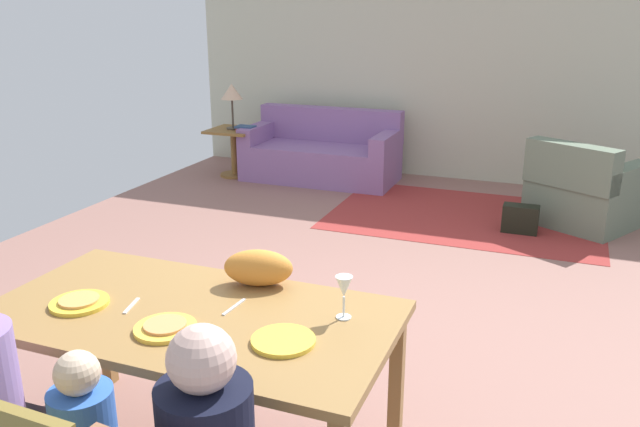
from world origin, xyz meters
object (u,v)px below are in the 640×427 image
object	(u,v)px
plate_near_man	(80,303)
handbag	(520,219)
dining_table	(191,327)
cat	(258,268)
wine_glass	(344,289)
side_table	(234,146)
couch	(322,154)
plate_near_child	(165,328)
plate_near_woman	(283,341)
book_lower	(247,129)
book_upper	(245,127)
table_lamp	(232,93)
armchair	(584,192)

from	to	relation	value
plate_near_man	handbag	world-z (taller)	plate_near_man
dining_table	cat	size ratio (longest dim) A/B	5.44
wine_glass	side_table	distance (m)	5.44
cat	couch	world-z (taller)	cat
plate_near_child	couch	world-z (taller)	couch
plate_near_woman	handbag	distance (m)	4.00
couch	handbag	size ratio (longest dim) A/B	5.60
plate_near_child	wine_glass	world-z (taller)	wine_glass
wine_glass	side_table	world-z (taller)	wine_glass
book_lower	book_upper	distance (m)	0.04
plate_near_man	book_lower	world-z (taller)	plate_near_man
side_table	book_lower	distance (m)	0.30
book_upper	couch	bearing A→B (deg)	17.82
plate_near_child	wine_glass	distance (m)	0.73
table_lamp	cat	bearing A→B (deg)	-59.99
plate_near_child	wine_glass	size ratio (longest dim) A/B	1.34
plate_near_child	handbag	xyz separation A→B (m)	(1.09, 3.98, -0.64)
dining_table	book_lower	bearing A→B (deg)	114.83
cat	book_upper	size ratio (longest dim) A/B	1.45
plate_near_child	couch	size ratio (longest dim) A/B	0.14
side_table	cat	bearing A→B (deg)	-59.99
side_table	book_upper	xyz separation A→B (m)	(0.18, -0.02, 0.24)
plate_near_man	book_upper	xyz separation A→B (m)	(-1.70, 4.79, -0.15)
plate_near_woman	cat	bearing A→B (deg)	126.02
dining_table	plate_near_woman	world-z (taller)	plate_near_woman
table_lamp	book_upper	world-z (taller)	table_lamp
dining_table	wine_glass	distance (m)	0.68
armchair	book_upper	bearing A→B (deg)	173.61
plate_near_man	handbag	bearing A→B (deg)	68.15
wine_glass	cat	xyz separation A→B (m)	(-0.48, 0.17, -0.05)
book_upper	handbag	distance (m)	3.42
dining_table	table_lamp	xyz separation A→B (m)	(-2.36, 4.70, 0.32)
couch	handbag	distance (m)	2.67
book_upper	plate_near_man	bearing A→B (deg)	-70.47
cat	plate_near_child	bearing A→B (deg)	-121.64
dining_table	book_upper	world-z (taller)	dining_table
cat	table_lamp	xyz separation A→B (m)	(-2.51, 4.34, 0.16)
plate_near_man	book_upper	distance (m)	5.09
book_upper	wine_glass	bearing A→B (deg)	-58.01
armchair	book_lower	world-z (taller)	armchair
cat	side_table	size ratio (longest dim) A/B	0.55
plate_near_man	side_table	bearing A→B (deg)	111.32
plate_near_woman	handbag	xyz separation A→B (m)	(0.61, 3.90, -0.64)
plate_near_man	couch	distance (m)	5.16
dining_table	side_table	distance (m)	5.26
plate_near_man	couch	bearing A→B (deg)	99.26
wine_glass	side_table	size ratio (longest dim) A/B	0.32
side_table	book_lower	bearing A→B (deg)	-8.27
plate_near_woman	armchair	bearing A→B (deg)	75.36
plate_near_woman	book_upper	xyz separation A→B (m)	(-2.66, 4.77, -0.15)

